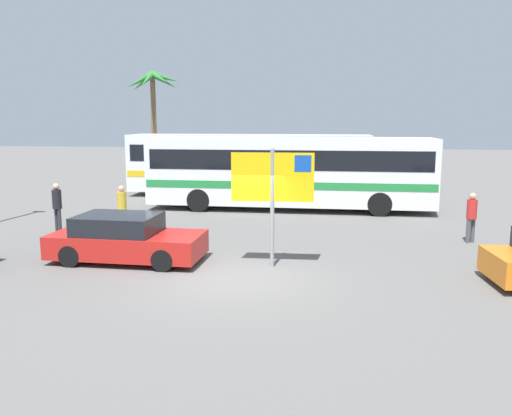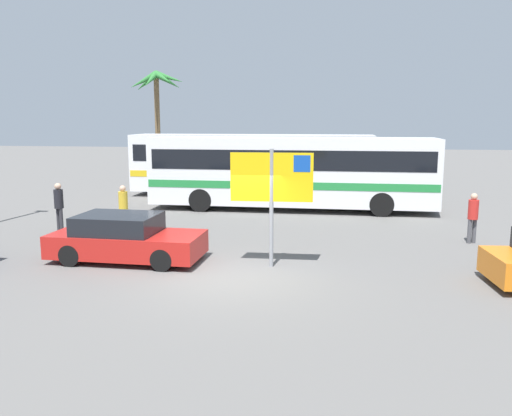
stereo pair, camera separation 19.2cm
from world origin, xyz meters
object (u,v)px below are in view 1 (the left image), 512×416
at_px(bus_front_coach, 289,169).
at_px(pedestrian_by_bus, 122,205).
at_px(car_red, 125,239).
at_px(bus_rear_coach, 249,162).
at_px(ferry_sign, 274,182).
at_px(pedestrian_crossing_lot, 57,203).
at_px(pedestrian_near_sign, 472,214).

relative_size(bus_front_coach, pedestrian_by_bus, 7.44).
distance_m(bus_front_coach, car_red, 10.12).
relative_size(bus_front_coach, bus_rear_coach, 1.00).
relative_size(ferry_sign, pedestrian_by_bus, 1.92).
bearing_deg(pedestrian_by_bus, pedestrian_crossing_lot, -14.21).
relative_size(bus_front_coach, car_red, 2.89).
height_order(bus_front_coach, pedestrian_near_sign, bus_front_coach).
distance_m(pedestrian_by_bus, pedestrian_crossing_lot, 2.29).
distance_m(bus_front_coach, pedestrian_crossing_lot, 9.77).
xyz_separation_m(pedestrian_crossing_lot, pedestrian_near_sign, (14.09, 0.37, -0.07)).
bearing_deg(bus_front_coach, pedestrian_near_sign, -41.18).
bearing_deg(bus_rear_coach, pedestrian_by_bus, -108.04).
xyz_separation_m(ferry_sign, car_red, (-4.22, -0.00, -1.69)).
height_order(car_red, pedestrian_near_sign, pedestrian_near_sign).
bearing_deg(pedestrian_crossing_lot, pedestrian_by_bus, -52.30).
height_order(bus_front_coach, bus_rear_coach, same).
bearing_deg(bus_rear_coach, bus_front_coach, -58.16).
bearing_deg(pedestrian_near_sign, pedestrian_by_bus, -116.14).
relative_size(bus_rear_coach, pedestrian_near_sign, 7.57).
relative_size(bus_rear_coach, ferry_sign, 3.87).
height_order(ferry_sign, pedestrian_near_sign, ferry_sign).
bearing_deg(car_red, pedestrian_by_bus, 114.63).
distance_m(bus_rear_coach, ferry_sign, 13.43).
relative_size(pedestrian_crossing_lot, pedestrian_near_sign, 1.07).
relative_size(car_red, pedestrian_by_bus, 2.58).
bearing_deg(pedestrian_near_sign, bus_rear_coach, -163.43).
relative_size(bus_front_coach, pedestrian_crossing_lot, 7.09).
relative_size(pedestrian_by_bus, pedestrian_near_sign, 1.02).
bearing_deg(bus_rear_coach, ferry_sign, -78.30).
xyz_separation_m(car_red, pedestrian_by_bus, (-1.58, 3.69, 0.34)).
distance_m(bus_front_coach, bus_rear_coach, 4.55).
bearing_deg(pedestrian_crossing_lot, ferry_sign, -83.19).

